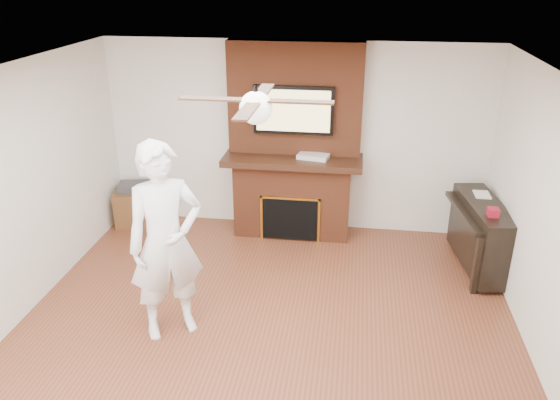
# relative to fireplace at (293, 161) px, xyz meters

# --- Properties ---
(room_shell) EXTENTS (5.36, 5.86, 2.86)m
(room_shell) POSITION_rel_fireplace_xyz_m (0.00, -2.55, 0.25)
(room_shell) COLOR #5B2D1B
(room_shell) RESTS_ON ground
(fireplace) EXTENTS (1.78, 0.64, 2.50)m
(fireplace) POSITION_rel_fireplace_xyz_m (0.00, 0.00, 0.00)
(fireplace) COLOR brown
(fireplace) RESTS_ON ground
(tv) EXTENTS (1.00, 0.08, 0.60)m
(tv) POSITION_rel_fireplace_xyz_m (0.00, -0.05, 0.68)
(tv) COLOR black
(tv) RESTS_ON fireplace
(ceiling_fan) EXTENTS (1.21, 1.21, 0.31)m
(ceiling_fan) POSITION_rel_fireplace_xyz_m (-0.00, -2.55, 1.34)
(ceiling_fan) COLOR black
(ceiling_fan) RESTS_ON room_shell
(person) EXTENTS (0.86, 0.79, 1.95)m
(person) POSITION_rel_fireplace_xyz_m (-0.91, -2.36, -0.02)
(person) COLOR white
(person) RESTS_ON ground
(side_table) EXTENTS (0.61, 0.61, 0.59)m
(side_table) POSITION_rel_fireplace_xyz_m (-2.20, -0.07, -0.72)
(side_table) COLOR #523217
(side_table) RESTS_ON ground
(piano) EXTENTS (0.63, 1.31, 0.92)m
(piano) POSITION_rel_fireplace_xyz_m (2.30, -0.67, -0.55)
(piano) COLOR black
(piano) RESTS_ON ground
(cable_box) EXTENTS (0.42, 0.29, 0.05)m
(cable_box) POSITION_rel_fireplace_xyz_m (0.27, -0.10, 0.11)
(cable_box) COLOR silver
(cable_box) RESTS_ON fireplace
(candle_orange) EXTENTS (0.07, 0.07, 0.12)m
(candle_orange) POSITION_rel_fireplace_xyz_m (-0.24, -0.18, -0.93)
(candle_orange) COLOR orange
(candle_orange) RESTS_ON ground
(candle_green) EXTENTS (0.07, 0.07, 0.08)m
(candle_green) POSITION_rel_fireplace_xyz_m (0.03, -0.21, -0.96)
(candle_green) COLOR #427E32
(candle_green) RESTS_ON ground
(candle_cream) EXTENTS (0.08, 0.08, 0.12)m
(candle_cream) POSITION_rel_fireplace_xyz_m (0.05, -0.19, -0.93)
(candle_cream) COLOR beige
(candle_cream) RESTS_ON ground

